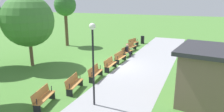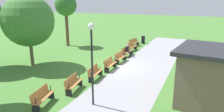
{
  "view_description": "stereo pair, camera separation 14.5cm",
  "coord_description": "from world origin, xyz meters",
  "px_view_note": "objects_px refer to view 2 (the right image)",
  "views": [
    {
      "loc": [
        15.21,
        6.13,
        5.31
      ],
      "look_at": [
        0.0,
        -0.38,
        0.8
      ],
      "focal_mm": 33.28,
      "sensor_mm": 36.0,
      "label": 1
    },
    {
      "loc": [
        15.15,
        6.26,
        5.31
      ],
      "look_at": [
        0.0,
        -0.38,
        0.8
      ],
      "focal_mm": 33.28,
      "sensor_mm": 36.0,
      "label": 2
    }
  ],
  "objects_px": {
    "bench_3": "(120,57)",
    "lamp_post": "(92,50)",
    "tree_4": "(28,21)",
    "bench_2": "(127,51)",
    "bench_0": "(134,42)",
    "trash_bin": "(143,40)",
    "bench_5": "(95,72)",
    "person_seated": "(128,50)",
    "kiosk": "(208,76)",
    "bench_4": "(110,64)",
    "bench_7": "(42,97)",
    "bench_6": "(73,83)",
    "tree_2": "(66,6)",
    "bench_1": "(131,46)"
  },
  "relations": [
    {
      "from": "tree_4",
      "to": "bench_2",
      "type": "bearing_deg",
      "value": 133.62
    },
    {
      "from": "bench_3",
      "to": "bench_6",
      "type": "xyz_separation_m",
      "value": [
        6.6,
        -0.43,
        0.0
      ]
    },
    {
      "from": "bench_2",
      "to": "bench_0",
      "type": "bearing_deg",
      "value": -164.91
    },
    {
      "from": "bench_5",
      "to": "bench_4",
      "type": "bearing_deg",
      "value": 170.56
    },
    {
      "from": "bench_3",
      "to": "bench_6",
      "type": "distance_m",
      "value": 6.61
    },
    {
      "from": "bench_6",
      "to": "tree_4",
      "type": "distance_m",
      "value": 7.35
    },
    {
      "from": "bench_4",
      "to": "trash_bin",
      "type": "bearing_deg",
      "value": 179.73
    },
    {
      "from": "person_seated",
      "to": "tree_4",
      "type": "height_order",
      "value": "tree_4"
    },
    {
      "from": "lamp_post",
      "to": "trash_bin",
      "type": "distance_m",
      "value": 16.53
    },
    {
      "from": "bench_1",
      "to": "bench_7",
      "type": "xyz_separation_m",
      "value": [
        13.16,
        -0.43,
        0.0
      ]
    },
    {
      "from": "bench_0",
      "to": "bench_5",
      "type": "xyz_separation_m",
      "value": [
        10.97,
        0.72,
        0.0
      ]
    },
    {
      "from": "person_seated",
      "to": "tree_2",
      "type": "bearing_deg",
      "value": -96.65
    },
    {
      "from": "kiosk",
      "to": "bench_0",
      "type": "bearing_deg",
      "value": -139.2
    },
    {
      "from": "bench_2",
      "to": "tree_4",
      "type": "xyz_separation_m",
      "value": [
        5.95,
        -6.24,
        3.22
      ]
    },
    {
      "from": "bench_3",
      "to": "lamp_post",
      "type": "relative_size",
      "value": 0.4
    },
    {
      "from": "person_seated",
      "to": "lamp_post",
      "type": "distance_m",
      "value": 10.14
    },
    {
      "from": "bench_6",
      "to": "trash_bin",
      "type": "distance_m",
      "value": 15.17
    },
    {
      "from": "bench_4",
      "to": "kiosk",
      "type": "distance_m",
      "value": 7.51
    },
    {
      "from": "bench_2",
      "to": "lamp_post",
      "type": "xyz_separation_m",
      "value": [
        9.87,
        1.65,
        2.46
      ]
    },
    {
      "from": "bench_6",
      "to": "bench_7",
      "type": "xyz_separation_m",
      "value": [
        2.16,
        -0.43,
        0.0
      ]
    },
    {
      "from": "lamp_post",
      "to": "tree_2",
      "type": "bearing_deg",
      "value": -139.85
    },
    {
      "from": "bench_4",
      "to": "bench_7",
      "type": "relative_size",
      "value": 0.97
    },
    {
      "from": "bench_3",
      "to": "bench_4",
      "type": "xyz_separation_m",
      "value": [
        2.21,
        0.0,
        0.0
      ]
    },
    {
      "from": "kiosk",
      "to": "bench_6",
      "type": "bearing_deg",
      "value": -70.99
    },
    {
      "from": "bench_2",
      "to": "bench_4",
      "type": "xyz_separation_m",
      "value": [
        4.41,
        0.15,
        0.0
      ]
    },
    {
      "from": "bench_2",
      "to": "bench_4",
      "type": "relative_size",
      "value": 1.01
    },
    {
      "from": "bench_0",
      "to": "lamp_post",
      "type": "height_order",
      "value": "lamp_post"
    },
    {
      "from": "bench_4",
      "to": "kiosk",
      "type": "height_order",
      "value": "kiosk"
    },
    {
      "from": "bench_4",
      "to": "lamp_post",
      "type": "xyz_separation_m",
      "value": [
        5.46,
        1.5,
        2.46
      ]
    },
    {
      "from": "bench_5",
      "to": "lamp_post",
      "type": "xyz_separation_m",
      "value": [
        3.26,
        1.65,
        2.46
      ]
    },
    {
      "from": "bench_7",
      "to": "kiosk",
      "type": "height_order",
      "value": "kiosk"
    },
    {
      "from": "bench_0",
      "to": "trash_bin",
      "type": "distance_m",
      "value": 2.09
    },
    {
      "from": "bench_0",
      "to": "person_seated",
      "type": "distance_m",
      "value": 4.55
    },
    {
      "from": "lamp_post",
      "to": "bench_5",
      "type": "bearing_deg",
      "value": -153.14
    },
    {
      "from": "person_seated",
      "to": "kiosk",
      "type": "height_order",
      "value": "kiosk"
    },
    {
      "from": "bench_5",
      "to": "kiosk",
      "type": "distance_m",
      "value": 7.12
    },
    {
      "from": "bench_1",
      "to": "bench_2",
      "type": "bearing_deg",
      "value": 16.99
    },
    {
      "from": "tree_4",
      "to": "kiosk",
      "type": "xyz_separation_m",
      "value": [
        1.33,
        13.25,
        -2.17
      ]
    },
    {
      "from": "trash_bin",
      "to": "bench_7",
      "type": "bearing_deg",
      "value": -1.86
    },
    {
      "from": "bench_4",
      "to": "bench_6",
      "type": "xyz_separation_m",
      "value": [
        4.39,
        -0.43,
        0.0
      ]
    },
    {
      "from": "bench_2",
      "to": "bench_7",
      "type": "relative_size",
      "value": 0.99
    },
    {
      "from": "lamp_post",
      "to": "tree_4",
      "type": "bearing_deg",
      "value": -116.42
    },
    {
      "from": "bench_2",
      "to": "trash_bin",
      "type": "relative_size",
      "value": 1.81
    },
    {
      "from": "bench_3",
      "to": "kiosk",
      "type": "xyz_separation_m",
      "value": [
        5.07,
        6.86,
        1.05
      ]
    },
    {
      "from": "bench_2",
      "to": "bench_6",
      "type": "relative_size",
      "value": 0.99
    },
    {
      "from": "bench_6",
      "to": "tree_2",
      "type": "bearing_deg",
      "value": -152.78
    },
    {
      "from": "bench_1",
      "to": "bench_6",
      "type": "height_order",
      "value": "same"
    },
    {
      "from": "tree_4",
      "to": "tree_2",
      "type": "bearing_deg",
      "value": -166.33
    },
    {
      "from": "bench_5",
      "to": "bench_2",
      "type": "bearing_deg",
      "value": 174.33
    },
    {
      "from": "bench_1",
      "to": "person_seated",
      "type": "bearing_deg",
      "value": 19.84
    }
  ]
}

